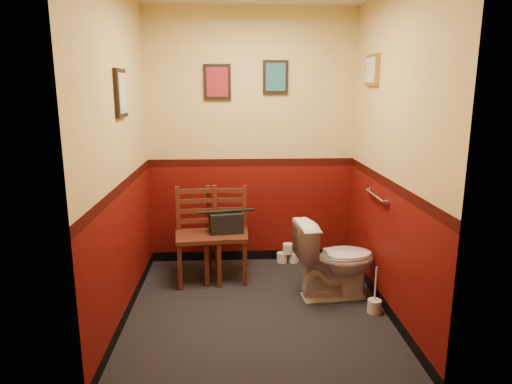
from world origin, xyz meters
TOP-DOWN VIEW (x-y plane):
  - floor at (0.00, 0.00)m, footprint 2.20×2.40m
  - wall_back at (0.00, 1.20)m, footprint 2.20×0.00m
  - wall_front at (0.00, -1.20)m, footprint 2.20×0.00m
  - wall_left at (-1.10, 0.00)m, footprint 0.00×2.40m
  - wall_right at (1.10, 0.00)m, footprint 0.00×2.40m
  - grab_bar at (1.07, 0.25)m, footprint 0.05×0.56m
  - framed_print_back_a at (-0.35, 1.18)m, footprint 0.28×0.04m
  - framed_print_back_b at (0.25, 1.18)m, footprint 0.26×0.04m
  - framed_print_left at (-1.08, 0.10)m, footprint 0.04×0.30m
  - framed_print_right at (1.08, 0.60)m, footprint 0.04×0.34m
  - toilet at (0.72, 0.23)m, footprint 0.78×0.50m
  - toilet_brush at (1.00, -0.10)m, footprint 0.12×0.12m
  - chair_left at (-0.55, 0.70)m, footprint 0.48×0.48m
  - chair_right at (-0.27, 0.75)m, footprint 0.44×0.44m
  - handbag at (-0.27, 0.70)m, footprint 0.35×0.22m
  - tp_stack at (0.40, 1.10)m, footprint 0.25×0.13m

SIDE VIEW (x-z plane):
  - floor at x=0.00m, z-range 0.00..0.00m
  - toilet_brush at x=1.00m, z-range -0.14..0.28m
  - tp_stack at x=0.40m, z-range -0.02..0.20m
  - toilet at x=0.72m, z-range 0.00..0.72m
  - chair_right at x=-0.27m, z-range 0.00..0.93m
  - chair_left at x=-0.55m, z-range 0.00..0.93m
  - handbag at x=-0.27m, z-range 0.47..0.70m
  - grab_bar at x=1.07m, z-range 0.92..0.98m
  - wall_back at x=0.00m, z-range 0.00..2.70m
  - wall_front at x=0.00m, z-range 0.00..2.70m
  - wall_left at x=-1.10m, z-range 0.00..2.70m
  - wall_right at x=1.10m, z-range 0.00..2.70m
  - framed_print_left at x=-1.08m, z-range 1.66..2.04m
  - framed_print_back_a at x=-0.35m, z-range 1.77..2.13m
  - framed_print_back_b at x=0.25m, z-range 1.83..2.17m
  - framed_print_right at x=1.08m, z-range 1.91..2.19m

